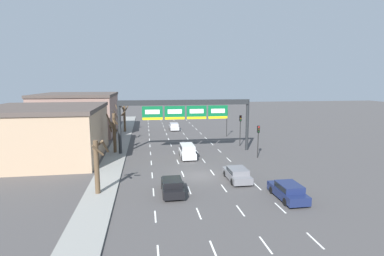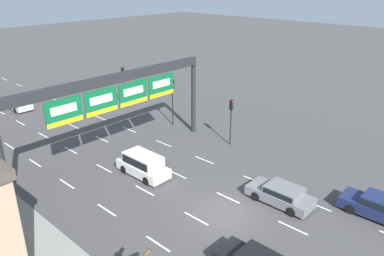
# 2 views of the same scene
# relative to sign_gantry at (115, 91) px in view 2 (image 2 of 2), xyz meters

# --- Properties ---
(ground_plane) EXTENTS (220.00, 220.00, 0.00)m
(ground_plane) POSITION_rel_sign_gantry_xyz_m (0.00, -10.95, -6.09)
(ground_plane) COLOR #474444
(lane_dashes) EXTENTS (10.02, 67.00, 0.01)m
(lane_dashes) POSITION_rel_sign_gantry_xyz_m (-0.00, 2.55, -6.08)
(lane_dashes) COLOR white
(lane_dashes) RESTS_ON ground_plane
(sign_gantry) EXTENTS (18.54, 0.70, 7.43)m
(sign_gantry) POSITION_rel_sign_gantry_xyz_m (0.00, 0.00, 0.00)
(sign_gantry) COLOR #232628
(sign_gantry) RESTS_ON ground_plane
(car_navy) EXTENTS (1.88, 4.50, 1.44)m
(car_navy) POSITION_rel_sign_gantry_xyz_m (6.37, -18.36, -5.32)
(car_navy) COLOR #19234C
(car_navy) RESTS_ON ground_plane
(car_silver) EXTENTS (1.81, 4.44, 1.46)m
(car_silver) POSITION_rel_sign_gantry_xyz_m (0.22, 19.71, -5.31)
(car_silver) COLOR #B7B7BC
(car_silver) RESTS_ON ground_plane
(suv_white) EXTENTS (1.85, 4.44, 1.78)m
(suv_white) POSITION_rel_sign_gantry_xyz_m (-0.19, -3.14, -5.10)
(suv_white) COLOR silver
(suv_white) RESTS_ON ground_plane
(car_grey) EXTENTS (1.94, 4.48, 1.34)m
(car_grey) POSITION_rel_sign_gantry_xyz_m (3.55, -12.99, -5.37)
(car_grey) COLOR slate
(car_grey) RESTS_ON ground_plane
(traffic_light_near_gantry) EXTENTS (0.30, 0.35, 4.79)m
(traffic_light_near_gantry) POSITION_rel_sign_gantry_xyz_m (8.91, 2.77, -2.67)
(traffic_light_near_gantry) COLOR black
(traffic_light_near_gantry) RESTS_ON ground_plane
(traffic_light_mid_block) EXTENTS (0.30, 0.35, 4.83)m
(traffic_light_mid_block) POSITION_rel_sign_gantry_xyz_m (8.99, 10.87, -2.65)
(traffic_light_mid_block) COLOR black
(traffic_light_mid_block) RESTS_ON ground_plane
(traffic_light_far_end) EXTENTS (0.30, 0.35, 4.27)m
(traffic_light_far_end) POSITION_rel_sign_gantry_xyz_m (8.96, -4.60, -3.02)
(traffic_light_far_end) COLOR black
(traffic_light_far_end) RESTS_ON ground_plane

